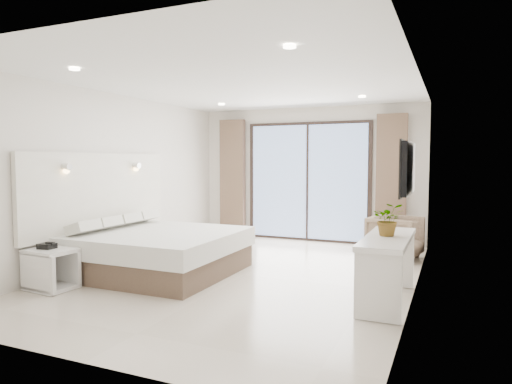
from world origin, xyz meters
TOP-DOWN VIEW (x-y plane):
  - ground at (0.00, 0.00)m, footprint 6.20×6.20m
  - room_shell at (-0.20, 0.70)m, footprint 4.62×6.22m
  - bed at (-1.22, -0.38)m, footprint 2.18×2.07m
  - nightstand at (-1.95, -1.63)m, footprint 0.60×0.51m
  - phone at (-2.01, -1.63)m, footprint 0.21×0.17m
  - console_desk at (2.04, -0.48)m, footprint 0.49×1.57m
  - plant at (2.04, -0.45)m, footprint 0.41×0.44m
  - armchair at (1.85, 1.99)m, footprint 0.86×0.90m

SIDE VIEW (x-z plane):
  - ground at x=0.00m, z-range 0.00..0.00m
  - nightstand at x=-1.95m, z-range 0.00..0.52m
  - bed at x=-1.22m, z-range -0.05..0.69m
  - armchair at x=1.85m, z-range 0.00..0.79m
  - phone at x=-2.01m, z-range 0.52..0.59m
  - console_desk at x=2.04m, z-range 0.18..0.95m
  - plant at x=2.04m, z-range 0.77..1.07m
  - room_shell at x=-0.20m, z-range 0.22..2.94m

